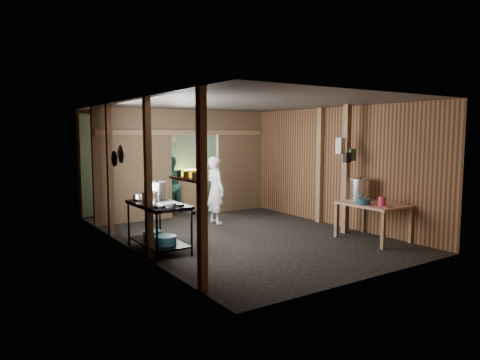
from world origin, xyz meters
TOP-DOWN VIEW (x-y plane):
  - floor at (0.00, 0.00)m, footprint 4.50×7.00m
  - ceiling at (0.00, 0.00)m, footprint 4.50×7.00m
  - wall_back at (0.00, 3.50)m, footprint 4.50×0.00m
  - wall_front at (0.00, -3.50)m, footprint 4.50×0.00m
  - wall_left at (-2.25, 0.00)m, footprint 0.00×7.00m
  - wall_right at (2.25, 0.00)m, footprint 0.00×7.00m
  - partition_left at (-1.32, 2.20)m, footprint 1.85×0.10m
  - partition_right at (1.57, 2.20)m, footprint 1.35×0.10m
  - partition_header at (0.25, 2.20)m, footprint 1.30×0.10m
  - turquoise_panel at (0.00, 3.44)m, footprint 4.40×0.06m
  - back_counter at (0.30, 2.95)m, footprint 1.20×0.50m
  - wall_clock at (0.25, 3.40)m, footprint 0.20×0.03m
  - post_left_a at (-2.18, -2.60)m, footprint 0.10×0.12m
  - post_left_b at (-2.18, -0.80)m, footprint 0.10×0.12m
  - post_left_c at (-2.18, 1.20)m, footprint 0.10×0.12m
  - post_right at (2.18, -0.20)m, footprint 0.10×0.12m
  - post_free at (1.85, -1.30)m, footprint 0.12×0.12m
  - cross_beam at (0.00, 2.15)m, footprint 4.40×0.12m
  - pan_lid_big at (-2.21, 0.40)m, footprint 0.03×0.34m
  - pan_lid_small at (-2.21, 0.80)m, footprint 0.03×0.30m
  - wall_shelf at (-2.15, -2.10)m, footprint 0.14×0.80m
  - jar_white at (-2.15, -2.35)m, footprint 0.07×0.07m
  - jar_yellow at (-2.15, -2.10)m, footprint 0.08×0.08m
  - jar_green at (-2.15, -1.88)m, footprint 0.06×0.06m
  - bag_white at (1.80, -1.22)m, footprint 0.22×0.15m
  - bag_green at (1.92, -1.36)m, footprint 0.16×0.12m
  - bag_black at (1.78, -1.38)m, footprint 0.14×0.10m
  - gas_range at (-1.88, -0.48)m, footprint 0.73×1.41m
  - prep_table at (1.83, -2.02)m, footprint 0.87×1.20m
  - stove_pot_large at (-1.71, -0.07)m, footprint 0.44×0.44m
  - stove_pot_med at (-2.05, -0.53)m, footprint 0.37×0.37m
  - stove_saucepan at (-2.05, 0.05)m, footprint 0.18×0.18m
  - frying_pan at (-1.88, -0.83)m, footprint 0.47×0.61m
  - blue_tub_front at (-1.88, -0.76)m, footprint 0.37×0.37m
  - blue_tub_back at (-1.88, -0.19)m, footprint 0.33×0.33m
  - stock_pot at (1.92, -1.61)m, footprint 0.49×0.49m
  - wash_basin at (1.58, -1.99)m, footprint 0.35×0.35m
  - pink_bucket at (1.73, -2.30)m, footprint 0.15×0.15m
  - knife at (1.70, -2.50)m, footprint 0.30×0.11m
  - yellow_tub at (0.55, 2.95)m, footprint 0.40×0.40m
  - red_cup at (-0.06, 2.95)m, footprint 0.12×0.12m
  - cook at (0.14, 1.01)m, footprint 0.38×0.56m
  - worker_back at (-0.19, 2.74)m, footprint 0.82×0.71m

SIDE VIEW (x-z plane):
  - floor at x=0.00m, z-range 0.00..0.00m
  - blue_tub_back at x=-1.88m, z-range 0.16..0.30m
  - blue_tub_front at x=-1.88m, z-range 0.16..0.31m
  - prep_table at x=1.83m, z-range 0.00..0.71m
  - gas_range at x=-1.88m, z-range 0.00..0.83m
  - back_counter at x=0.30m, z-range 0.00..0.85m
  - knife at x=1.70m, z-range 0.71..0.72m
  - worker_back at x=-0.19m, z-range 0.00..1.46m
  - cook at x=0.14m, z-range 0.00..1.52m
  - wash_basin at x=1.58m, z-range 0.71..0.82m
  - pink_bucket at x=1.73m, z-range 0.71..0.87m
  - frying_pan at x=-1.88m, z-range 0.82..0.90m
  - stove_saucepan at x=-2.05m, z-range 0.83..0.94m
  - stock_pot at x=1.92m, z-range 0.69..1.14m
  - red_cup at x=-0.06m, z-range 0.85..0.99m
  - stove_pot_med at x=-2.05m, z-range 0.81..1.06m
  - yellow_tub at x=0.55m, z-range 0.85..1.07m
  - stove_pot_large at x=-1.71m, z-range 0.81..1.16m
  - turquoise_panel at x=0.00m, z-range 0.00..2.50m
  - wall_back at x=0.00m, z-range 0.00..2.60m
  - wall_front at x=0.00m, z-range 0.00..2.60m
  - wall_left at x=-2.25m, z-range 0.00..2.60m
  - wall_right at x=2.25m, z-range 0.00..2.60m
  - partition_left at x=-1.32m, z-range 0.00..2.60m
  - partition_right at x=1.57m, z-range 0.00..2.60m
  - post_left_a at x=-2.18m, z-range 0.00..2.60m
  - post_left_b at x=-2.18m, z-range 0.00..2.60m
  - post_left_c at x=-2.18m, z-range 0.00..2.60m
  - post_right at x=2.18m, z-range 0.00..2.60m
  - post_free at x=1.85m, z-range 0.00..2.60m
  - wall_shelf at x=-2.15m, z-range 1.39..1.41m
  - jar_white at x=-2.15m, z-range 1.42..1.52m
  - jar_yellow at x=-2.15m, z-range 1.42..1.52m
  - jar_green at x=-2.15m, z-range 1.42..1.52m
  - pan_lid_small at x=-2.21m, z-range 1.40..1.70m
  - bag_black at x=1.78m, z-range 1.45..1.65m
  - bag_green at x=1.92m, z-range 1.48..1.72m
  - pan_lid_big at x=-2.21m, z-range 1.48..1.82m
  - bag_white at x=1.80m, z-range 1.62..1.94m
  - wall_clock at x=0.25m, z-range 1.80..2.00m
  - cross_beam at x=0.00m, z-range 1.99..2.11m
  - partition_header at x=0.25m, z-range 2.00..2.60m
  - ceiling at x=0.00m, z-range 2.60..2.60m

